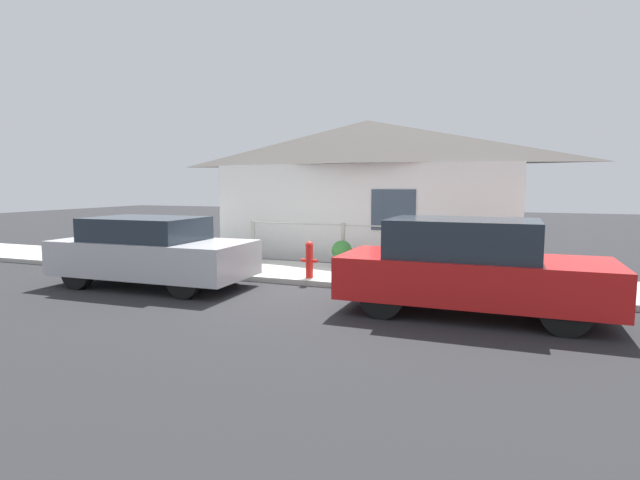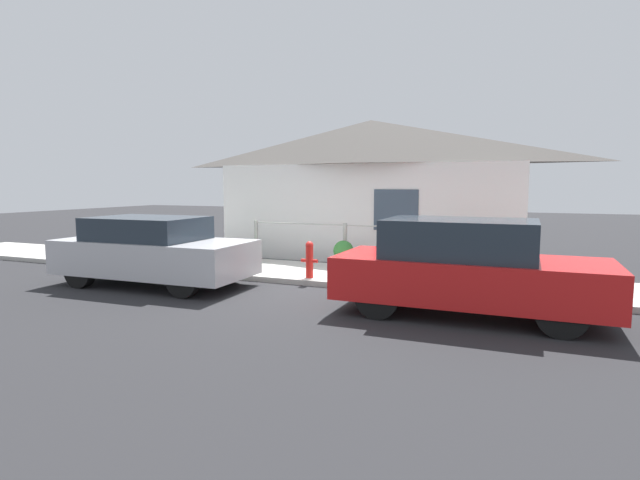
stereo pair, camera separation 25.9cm
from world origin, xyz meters
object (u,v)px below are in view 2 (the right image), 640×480
potted_plant_near_hydrant (343,253)px  potted_plant_by_fence (242,249)px  fire_hydrant (309,259)px  car_left (153,251)px  car_right (467,268)px  potted_plant_corner (470,257)px

potted_plant_near_hydrant → potted_plant_by_fence: bearing=-177.5°
fire_hydrant → potted_plant_near_hydrant: fire_hydrant is taller
car_left → car_right: car_right is taller
car_left → potted_plant_by_fence: 2.80m
car_right → potted_plant_by_fence: car_right is taller
potted_plant_by_fence → car_left: bearing=-97.9°
potted_plant_by_fence → potted_plant_corner: (5.42, 0.32, 0.07)m
potted_plant_corner → car_right: bearing=-85.2°
potted_plant_near_hydrant → car_right: bearing=-43.3°
car_left → fire_hydrant: car_left is taller
fire_hydrant → potted_plant_by_fence: bearing=150.6°
fire_hydrant → car_left: bearing=-153.7°
potted_plant_near_hydrant → potted_plant_by_fence: (-2.63, -0.12, -0.04)m
potted_plant_near_hydrant → potted_plant_corner: potted_plant_corner is taller
potted_plant_near_hydrant → potted_plant_by_fence: size_ratio=1.12×
fire_hydrant → potted_plant_by_fence: size_ratio=1.36×
car_right → potted_plant_corner: bearing=94.7°
car_left → potted_plant_corner: size_ratio=5.96×
car_right → potted_plant_near_hydrant: 4.20m
car_left → fire_hydrant: (2.81, 1.39, -0.19)m
fire_hydrant → potted_plant_near_hydrant: bearing=82.3°
potted_plant_near_hydrant → fire_hydrant: bearing=-97.7°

